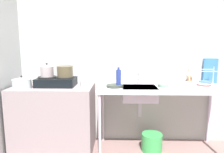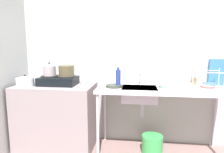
{
  "view_description": "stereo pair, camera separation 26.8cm",
  "coord_description": "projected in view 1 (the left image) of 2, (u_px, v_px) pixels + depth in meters",
  "views": [
    {
      "loc": [
        -0.36,
        -1.57,
        1.45
      ],
      "look_at": [
        -0.43,
        1.08,
        1.04
      ],
      "focal_mm": 32.37,
      "sensor_mm": 36.0,
      "label": 1
    },
    {
      "loc": [
        -0.1,
        -1.55,
        1.45
      ],
      "look_at": [
        -0.43,
        1.08,
        1.04
      ],
      "focal_mm": 32.37,
      "sensor_mm": 36.0,
      "label": 2
    }
  ],
  "objects": [
    {
      "name": "wall_back",
      "position": [
        142.0,
        60.0,
        3.01
      ],
      "size": [
        4.4,
        0.1,
        2.46
      ],
      "primitive_type": "cube",
      "color": "#AFB2AD",
      "rests_on": "ground"
    },
    {
      "name": "wall_metal_strip",
      "position": [
        141.0,
        52.0,
        2.93
      ],
      "size": [
        0.05,
        0.01,
        1.97
      ],
      "primitive_type": "cube",
      "color": "silver"
    },
    {
      "name": "counter_concrete",
      "position": [
        55.0,
        118.0,
        2.8
      ],
      "size": [
        1.07,
        0.63,
        0.91
      ],
      "primitive_type": "cube",
      "color": "gray",
      "rests_on": "ground"
    },
    {
      "name": "counter_sink",
      "position": [
        161.0,
        91.0,
        2.7
      ],
      "size": [
        1.67,
        0.63,
        0.91
      ],
      "color": "silver",
      "rests_on": "ground"
    },
    {
      "name": "stove",
      "position": [
        56.0,
        81.0,
        2.72
      ],
      "size": [
        0.51,
        0.34,
        0.13
      ],
      "color": "black",
      "rests_on": "counter_concrete"
    },
    {
      "name": "pot_on_left_burner",
      "position": [
        47.0,
        71.0,
        2.7
      ],
      "size": [
        0.17,
        0.17,
        0.18
      ],
      "color": "#A6989C",
      "rests_on": "stove"
    },
    {
      "name": "pot_on_right_burner",
      "position": [
        65.0,
        71.0,
        2.69
      ],
      "size": [
        0.21,
        0.21,
        0.14
      ],
      "color": "brown",
      "rests_on": "stove"
    },
    {
      "name": "pot_beside_stove",
      "position": [
        22.0,
        83.0,
        2.57
      ],
      "size": [
        0.24,
        0.24,
        0.16
      ],
      "color": "silver",
      "rests_on": "counter_concrete"
    },
    {
      "name": "percolator",
      "position": [
        83.0,
        81.0,
        2.67
      ],
      "size": [
        0.09,
        0.09,
        0.15
      ],
      "color": "#B8BCBD",
      "rests_on": "counter_concrete"
    },
    {
      "name": "sink_basin",
      "position": [
        139.0,
        93.0,
        2.68
      ],
      "size": [
        0.45,
        0.36,
        0.18
      ],
      "primitive_type": "cube",
      "color": "silver",
      "rests_on": "counter_sink"
    },
    {
      "name": "faucet",
      "position": [
        138.0,
        74.0,
        2.8
      ],
      "size": [
        0.14,
        0.08,
        0.22
      ],
      "color": "silver",
      "rests_on": "counter_sink"
    },
    {
      "name": "frying_pan",
      "position": [
        115.0,
        86.0,
        2.65
      ],
      "size": [
        0.22,
        0.22,
        0.03
      ],
      "primitive_type": "cylinder",
      "color": "#333A30",
      "rests_on": "counter_sink"
    },
    {
      "name": "dish_rack",
      "position": [
        204.0,
        84.0,
        2.68
      ],
      "size": [
        0.34,
        0.25,
        0.25
      ],
      "color": "#B6BAC0",
      "rests_on": "counter_sink"
    },
    {
      "name": "cup_by_rack",
      "position": [
        188.0,
        85.0,
        2.58
      ],
      "size": [
        0.08,
        0.08,
        0.08
      ],
      "primitive_type": "cylinder",
      "color": "white",
      "rests_on": "counter_sink"
    },
    {
      "name": "small_bowl_on_drainboard",
      "position": [
        163.0,
        86.0,
        2.66
      ],
      "size": [
        0.13,
        0.13,
        0.04
      ],
      "primitive_type": "cylinder",
      "color": "gray",
      "rests_on": "counter_sink"
    },
    {
      "name": "bottle_by_sink",
      "position": [
        119.0,
        78.0,
        2.64
      ],
      "size": [
        0.07,
        0.07,
        0.26
      ],
      "color": "navy",
      "rests_on": "counter_sink"
    },
    {
      "name": "cereal_box",
      "position": [
        210.0,
        71.0,
        2.91
      ],
      "size": [
        0.19,
        0.08,
        0.36
      ],
      "primitive_type": "cube",
      "rotation": [
        0.0,
        0.0,
        -0.13
      ],
      "color": "#356FB5",
      "rests_on": "counter_sink"
    },
    {
      "name": "utensil_jar",
      "position": [
        190.0,
        79.0,
        2.93
      ],
      "size": [
        0.08,
        0.07,
        0.21
      ],
      "color": "#9C6840",
      "rests_on": "counter_sink"
    },
    {
      "name": "bucket_on_floor",
      "position": [
        152.0,
        142.0,
        2.79
      ],
      "size": [
        0.28,
        0.28,
        0.24
      ],
      "primitive_type": "cylinder",
      "color": "green",
      "rests_on": "ground"
    }
  ]
}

